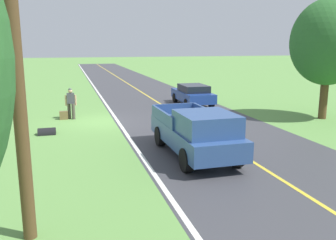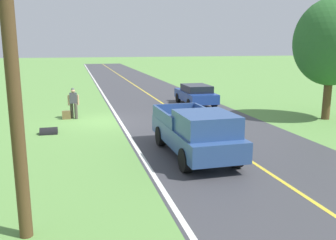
% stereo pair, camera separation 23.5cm
% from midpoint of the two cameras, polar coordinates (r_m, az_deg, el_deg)
% --- Properties ---
extents(ground_plane, '(200.00, 200.00, 0.00)m').
position_cam_midpoint_polar(ground_plane, '(19.99, -9.91, -0.23)').
color(ground_plane, '#609347').
extents(road_surface, '(7.75, 120.00, 0.00)m').
position_cam_midpoint_polar(road_surface, '(20.85, 2.82, 0.44)').
color(road_surface, '#3D3D42').
rests_on(road_surface, ground).
extents(lane_edge_line, '(0.16, 117.60, 0.00)m').
position_cam_midpoint_polar(lane_edge_line, '(20.08, -7.30, -0.08)').
color(lane_edge_line, silver).
rests_on(lane_edge_line, ground).
extents(lane_centre_line, '(0.14, 117.60, 0.00)m').
position_cam_midpoint_polar(lane_centre_line, '(20.85, 2.82, 0.45)').
color(lane_centre_line, gold).
rests_on(lane_centre_line, ground).
extents(hitchhiker_walking, '(0.62, 0.51, 1.75)m').
position_cam_midpoint_polar(hitchhiker_walking, '(20.98, -14.35, 2.87)').
color(hitchhiker_walking, '#4C473D').
rests_on(hitchhiker_walking, ground).
extents(suitcase_carried, '(0.46, 0.21, 0.47)m').
position_cam_midpoint_polar(suitcase_carried, '(21.02, -15.39, 0.77)').
color(suitcase_carried, brown).
rests_on(suitcase_carried, ground).
extents(pickup_truck_passing, '(2.16, 5.43, 1.82)m').
position_cam_midpoint_polar(pickup_truck_passing, '(13.37, 5.09, -1.85)').
color(pickup_truck_passing, '#2D4C84').
rests_on(pickup_truck_passing, ground).
extents(tree_far_side_near, '(4.07, 4.07, 6.58)m').
position_cam_midpoint_polar(tree_far_side_near, '(21.82, 24.69, 11.05)').
color(tree_far_side_near, brown).
rests_on(tree_far_side_near, ground).
extents(sedan_near_oncoming, '(1.98, 4.42, 1.41)m').
position_cam_midpoint_polar(sedan_near_oncoming, '(24.99, 4.65, 4.07)').
color(sedan_near_oncoming, navy).
rests_on(sedan_near_oncoming, ground).
extents(utility_pole_roadside, '(0.28, 0.28, 7.34)m').
position_cam_midpoint_polar(utility_pole_roadside, '(7.85, -22.55, 7.67)').
color(utility_pole_roadside, brown).
rests_on(utility_pole_roadside, ground).
extents(drainage_culvert, '(0.80, 0.60, 0.60)m').
position_cam_midpoint_polar(drainage_culvert, '(17.87, -17.87, -2.06)').
color(drainage_culvert, black).
rests_on(drainage_culvert, ground).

